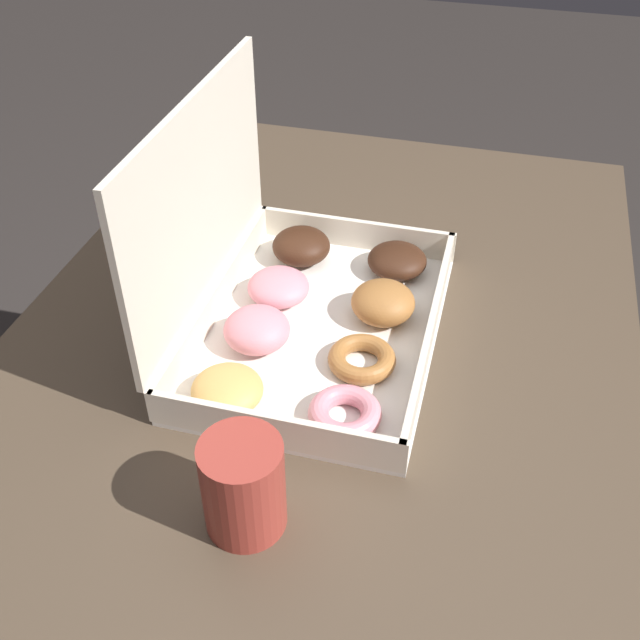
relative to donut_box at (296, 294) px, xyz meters
name	(u,v)px	position (x,y,z in m)	size (l,w,h in m)	color
ground_plane	(320,636)	(-0.02, -0.04, -0.80)	(8.00, 8.00, 0.00)	#2D2826
dining_table	(320,399)	(-0.02, -0.04, -0.16)	(1.15, 0.78, 0.75)	#4C3D2D
donut_box	(296,294)	(0.00, 0.00, 0.00)	(0.40, 0.29, 0.30)	silver
coffee_mug	(240,484)	(-0.30, -0.03, 0.00)	(0.08, 0.08, 0.10)	#A3382D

